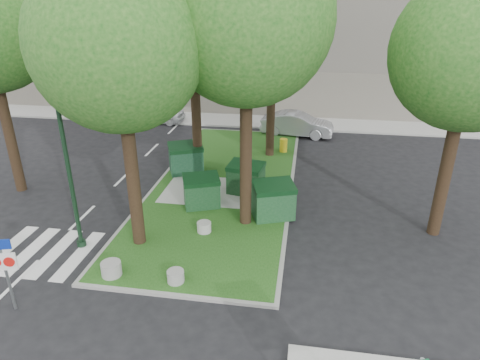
% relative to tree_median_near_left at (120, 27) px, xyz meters
% --- Properties ---
extents(ground, '(120.00, 120.00, 0.00)m').
position_rel_tree_median_near_left_xyz_m(ground, '(1.41, -2.56, -7.32)').
color(ground, black).
rests_on(ground, ground).
extents(median_island, '(6.00, 16.00, 0.12)m').
position_rel_tree_median_near_left_xyz_m(median_island, '(1.91, 5.44, -7.26)').
color(median_island, '#1C4714').
rests_on(median_island, ground).
extents(median_kerb, '(6.30, 16.30, 0.10)m').
position_rel_tree_median_near_left_xyz_m(median_kerb, '(1.91, 5.44, -7.27)').
color(median_kerb, gray).
rests_on(median_kerb, ground).
extents(building_sidewalk, '(42.00, 3.00, 0.12)m').
position_rel_tree_median_near_left_xyz_m(building_sidewalk, '(1.41, 15.94, -7.26)').
color(building_sidewalk, '#999993').
rests_on(building_sidewalk, ground).
extents(zebra_crossing, '(5.00, 3.00, 0.01)m').
position_rel_tree_median_near_left_xyz_m(zebra_crossing, '(-2.34, -1.06, -7.31)').
color(zebra_crossing, silver).
rests_on(zebra_crossing, ground).
extents(tree_median_near_left, '(5.20, 5.20, 10.53)m').
position_rel_tree_median_near_left_xyz_m(tree_median_near_left, '(0.00, 0.00, 0.00)').
color(tree_median_near_left, black).
rests_on(tree_median_near_left, ground).
extents(tree_median_near_right, '(5.60, 5.60, 11.46)m').
position_rel_tree_median_near_left_xyz_m(tree_median_near_right, '(3.50, 2.00, 0.67)').
color(tree_median_near_right, black).
rests_on(tree_median_near_right, ground).
extents(tree_median_mid, '(4.80, 4.80, 9.99)m').
position_rel_tree_median_near_left_xyz_m(tree_median_mid, '(0.50, 6.50, -0.34)').
color(tree_median_mid, black).
rests_on(tree_median_mid, ground).
extents(tree_street_right, '(5.00, 5.00, 10.06)m').
position_rel_tree_median_near_left_xyz_m(tree_street_right, '(10.50, 2.50, -0.33)').
color(tree_street_right, black).
rests_on(tree_street_right, ground).
extents(dumpster_a, '(1.92, 1.67, 1.49)m').
position_rel_tree_median_near_left_xyz_m(dumpster_a, '(-0.16, 6.34, -6.48)').
color(dumpster_a, '#0E361E').
rests_on(dumpster_a, median_island).
extents(dumpster_b, '(1.72, 1.47, 1.35)m').
position_rel_tree_median_near_left_xyz_m(dumpster_b, '(1.44, 2.99, -6.55)').
color(dumpster_b, '#103819').
rests_on(dumpster_b, median_island).
extents(dumpster_c, '(1.70, 1.36, 1.40)m').
position_rel_tree_median_near_left_xyz_m(dumpster_c, '(3.04, 4.52, -6.52)').
color(dumpster_c, black).
rests_on(dumpster_c, median_island).
extents(dumpster_d, '(1.87, 1.59, 1.48)m').
position_rel_tree_median_near_left_xyz_m(dumpster_d, '(4.41, 2.52, -6.49)').
color(dumpster_d, '#123D1C').
rests_on(dumpster_d, median_island).
extents(bollard_left, '(0.63, 0.63, 0.45)m').
position_rel_tree_median_near_left_xyz_m(bollard_left, '(-0.22, -2.06, -6.97)').
color(bollard_left, gray).
rests_on(bollard_left, median_island).
extents(bollard_right, '(0.52, 0.52, 0.37)m').
position_rel_tree_median_near_left_xyz_m(bollard_right, '(1.85, -2.06, -7.01)').
color(bollard_right, gray).
rests_on(bollard_right, median_island).
extents(bollard_mid, '(0.52, 0.52, 0.37)m').
position_rel_tree_median_near_left_xyz_m(bollard_mid, '(2.02, 0.97, -7.01)').
color(bollard_mid, '#A1A09C').
rests_on(bollard_mid, median_island).
extents(litter_bin, '(0.42, 0.42, 0.73)m').
position_rel_tree_median_near_left_xyz_m(litter_bin, '(4.31, 10.03, -6.83)').
color(litter_bin, yellow).
rests_on(litter_bin, median_island).
extents(street_lamp, '(0.46, 0.46, 5.82)m').
position_rel_tree_median_near_left_xyz_m(street_lamp, '(-2.09, -0.48, -3.66)').
color(street_lamp, black).
rests_on(street_lamp, ground).
extents(traffic_sign_pole, '(0.72, 0.22, 2.45)m').
position_rel_tree_median_near_left_xyz_m(traffic_sign_pole, '(-2.33, -3.84, -5.75)').
color(traffic_sign_pole, slate).
rests_on(traffic_sign_pole, ground).
extents(car_white, '(4.41, 1.88, 1.49)m').
position_rel_tree_median_near_left_xyz_m(car_white, '(-4.90, 14.92, -6.57)').
color(car_white, white).
rests_on(car_white, ground).
extents(car_silver, '(4.55, 2.05, 1.45)m').
position_rel_tree_median_near_left_xyz_m(car_silver, '(4.91, 13.41, -6.59)').
color(car_silver, '#929499').
rests_on(car_silver, ground).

